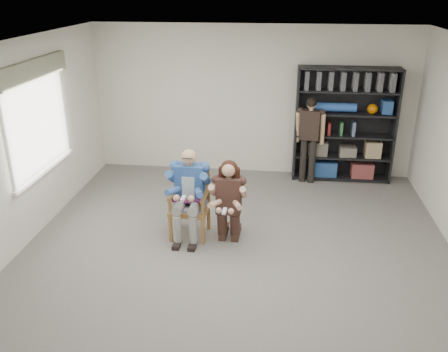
% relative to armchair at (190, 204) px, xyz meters
% --- Properties ---
extents(room_shell, '(6.00, 7.00, 2.80)m').
position_rel_armchair_xyz_m(room_shell, '(0.73, -0.80, 0.89)').
color(room_shell, white).
rests_on(room_shell, ground).
extents(floor, '(6.00, 7.00, 0.01)m').
position_rel_armchair_xyz_m(floor, '(0.73, -0.80, -0.51)').
color(floor, '#63615B').
rests_on(floor, ground).
extents(window_left, '(0.16, 2.00, 1.75)m').
position_rel_armchair_xyz_m(window_left, '(-2.22, 0.20, 1.12)').
color(window_left, silver).
rests_on(window_left, room_shell).
extents(armchair, '(0.62, 0.60, 1.03)m').
position_rel_armchair_xyz_m(armchair, '(0.00, 0.00, 0.00)').
color(armchair, '#97612A').
rests_on(armchair, floor).
extents(seated_man, '(0.60, 0.82, 1.34)m').
position_rel_armchair_xyz_m(seated_man, '(0.00, 0.00, 0.15)').
color(seated_man, '#2B5599').
rests_on(seated_man, floor).
extents(kneeling_woman, '(0.54, 0.84, 1.22)m').
position_rel_armchair_xyz_m(kneeling_woman, '(0.58, -0.12, 0.10)').
color(kneeling_woman, '#351B18').
rests_on(kneeling_woman, floor).
extents(bookshelf, '(1.80, 0.38, 2.10)m').
position_rel_armchair_xyz_m(bookshelf, '(2.43, 2.48, 0.54)').
color(bookshelf, black).
rests_on(bookshelf, floor).
extents(standing_man, '(0.54, 0.38, 1.61)m').
position_rel_armchair_xyz_m(standing_man, '(1.79, 2.25, 0.29)').
color(standing_man, black).
rests_on(standing_man, floor).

